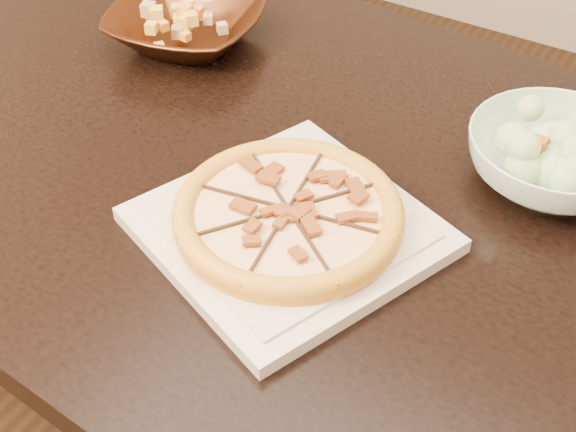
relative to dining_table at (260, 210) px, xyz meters
name	(u,v)px	position (x,y,z in m)	size (l,w,h in m)	color
dining_table	(260,210)	(0.00, 0.00, 0.00)	(1.39, 0.95, 0.75)	black
plate	(288,229)	(0.12, -0.12, 0.12)	(0.37, 0.37, 0.02)	beige
pizza	(288,213)	(0.12, -0.12, 0.14)	(0.26, 0.26, 0.03)	gold
bronze_bowl	(186,26)	(-0.24, 0.17, 0.14)	(0.23, 0.23, 0.06)	#472411
mixed_dish	(183,0)	(-0.24, 0.17, 0.18)	(0.12, 0.11, 0.03)	tan
salad_bowl	(554,159)	(0.34, 0.13, 0.14)	(0.21, 0.21, 0.07)	silver
salad	(564,124)	(0.34, 0.13, 0.19)	(0.11, 0.11, 0.04)	#BBD395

